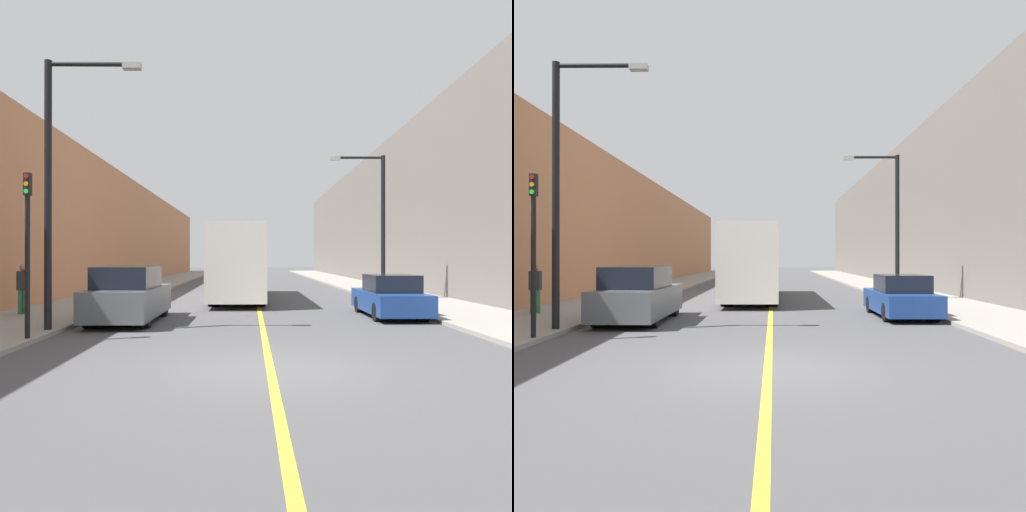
# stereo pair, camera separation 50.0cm
# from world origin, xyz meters

# --- Properties ---
(ground_plane) EXTENTS (200.00, 200.00, 0.00)m
(ground_plane) POSITION_xyz_m (0.00, 0.00, 0.00)
(ground_plane) COLOR #474749
(sidewalk_left) EXTENTS (3.79, 72.00, 0.13)m
(sidewalk_left) POSITION_xyz_m (-7.49, 30.00, 0.06)
(sidewalk_left) COLOR gray
(sidewalk_left) RESTS_ON ground
(sidewalk_right) EXTENTS (3.79, 72.00, 0.13)m
(sidewalk_right) POSITION_xyz_m (7.49, 30.00, 0.06)
(sidewalk_right) COLOR gray
(sidewalk_right) RESTS_ON ground
(building_row_left) EXTENTS (4.00, 72.00, 8.12)m
(building_row_left) POSITION_xyz_m (-11.39, 30.00, 4.06)
(building_row_left) COLOR #B2724C
(building_row_left) RESTS_ON ground
(building_row_right) EXTENTS (4.00, 72.00, 10.49)m
(building_row_right) POSITION_xyz_m (11.39, 30.00, 5.24)
(building_row_right) COLOR #66605B
(building_row_right) RESTS_ON ground
(road_center_line) EXTENTS (0.16, 72.00, 0.01)m
(road_center_line) POSITION_xyz_m (0.00, 30.00, 0.00)
(road_center_line) COLOR gold
(road_center_line) RESTS_ON ground
(bus) EXTENTS (2.46, 10.90, 3.52)m
(bus) POSITION_xyz_m (-0.93, 15.38, 1.87)
(bus) COLOR silver
(bus) RESTS_ON ground
(parked_suv_left) EXTENTS (1.95, 4.79, 1.80)m
(parked_suv_left) POSITION_xyz_m (-4.30, 6.84, 0.84)
(parked_suv_left) COLOR #51565B
(parked_suv_left) RESTS_ON ground
(car_right_near) EXTENTS (1.80, 4.41, 1.49)m
(car_right_near) POSITION_xyz_m (4.57, 8.17, 0.67)
(car_right_near) COLOR navy
(car_right_near) RESTS_ON ground
(street_lamp_left) EXTENTS (2.64, 0.24, 7.36)m
(street_lamp_left) POSITION_xyz_m (-5.66, 4.31, 4.34)
(street_lamp_left) COLOR black
(street_lamp_left) RESTS_ON sidewalk_left
(street_lamp_right) EXTENTS (2.64, 0.24, 6.76)m
(street_lamp_right) POSITION_xyz_m (5.64, 13.98, 4.03)
(street_lamp_right) COLOR black
(street_lamp_right) RESTS_ON sidewalk_right
(traffic_light) EXTENTS (0.16, 0.18, 4.02)m
(traffic_light) POSITION_xyz_m (-5.80, 2.83, 2.32)
(traffic_light) COLOR black
(traffic_light) RESTS_ON sidewalk_left
(pedestrian) EXTENTS (0.38, 0.24, 1.73)m
(pedestrian) POSITION_xyz_m (-8.27, 8.08, 1.02)
(pedestrian) COLOR #336B47
(pedestrian) RESTS_ON sidewalk_left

